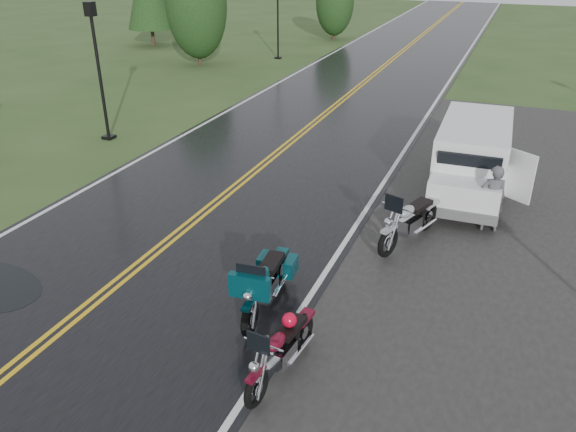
# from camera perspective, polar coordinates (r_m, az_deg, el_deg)

# --- Properties ---
(ground) EXTENTS (120.00, 120.00, 0.00)m
(ground) POSITION_cam_1_polar(r_m,az_deg,el_deg) (12.23, -15.97, -5.87)
(ground) COLOR #2D471E
(ground) RESTS_ON ground
(road) EXTENTS (8.00, 100.00, 0.04)m
(road) POSITION_cam_1_polar(r_m,az_deg,el_deg) (20.19, 1.19, 8.22)
(road) COLOR black
(road) RESTS_ON ground
(motorcycle_red) EXTENTS (0.97, 2.14, 1.22)m
(motorcycle_red) POSITION_cam_1_polar(r_m,az_deg,el_deg) (8.49, -3.28, -15.90)
(motorcycle_red) COLOR #580A1B
(motorcycle_red) RESTS_ON ground
(motorcycle_teal) EXTENTS (1.04, 2.36, 1.36)m
(motorcycle_teal) POSITION_cam_1_polar(r_m,az_deg,el_deg) (9.75, -3.95, -9.03)
(motorcycle_teal) COLOR #05353C
(motorcycle_teal) RESTS_ON ground
(motorcycle_silver) EXTENTS (1.60, 2.52, 1.40)m
(motorcycle_silver) POSITION_cam_1_polar(r_m,az_deg,el_deg) (12.21, 10.21, -1.47)
(motorcycle_silver) COLOR #94959A
(motorcycle_silver) RESTS_ON ground
(van_white) EXTENTS (1.98, 5.01, 1.95)m
(van_white) POSITION_cam_1_polar(r_m,az_deg,el_deg) (14.49, 14.70, 3.87)
(van_white) COLOR white
(van_white) RESTS_ON ground
(person_at_van) EXTENTS (0.68, 0.53, 1.64)m
(person_at_van) POSITION_cam_1_polar(r_m,az_deg,el_deg) (13.99, 20.01, 1.57)
(person_at_van) COLOR #4C4B50
(person_at_van) RESTS_ON ground
(lamp_post_near_left) EXTENTS (0.39, 0.39, 4.57)m
(lamp_post_near_left) POSITION_cam_1_polar(r_m,az_deg,el_deg) (20.29, -18.61, 13.61)
(lamp_post_near_left) COLOR black
(lamp_post_near_left) RESTS_ON ground
(lamp_post_far_left) EXTENTS (0.35, 0.35, 4.09)m
(lamp_post_far_left) POSITION_cam_1_polar(r_m,az_deg,el_deg) (33.70, -1.04, 19.12)
(lamp_post_far_left) COLOR black
(lamp_post_far_left) RESTS_ON ground
(tree_left_mid) EXTENTS (3.26, 3.26, 5.10)m
(tree_left_mid) POSITION_cam_1_polar(r_m,az_deg,el_deg) (32.18, -9.21, 19.37)
(tree_left_mid) COLOR #1E3D19
(tree_left_mid) RESTS_ON ground
(tree_left_far) EXTENTS (2.57, 2.57, 3.95)m
(tree_left_far) POSITION_cam_1_polar(r_m,az_deg,el_deg) (40.58, 4.77, 20.18)
(tree_left_far) COLOR #1E3D19
(tree_left_far) RESTS_ON ground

